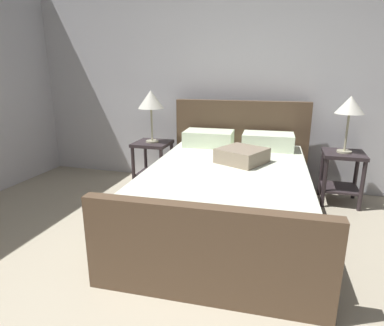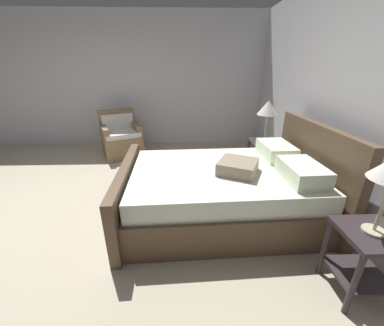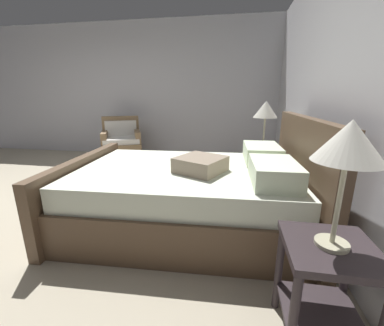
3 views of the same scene
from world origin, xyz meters
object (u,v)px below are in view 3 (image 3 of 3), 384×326
bed (192,194)px  nightstand_right (325,278)px  table_lamp_left (266,110)px  armchair (122,145)px  nightstand_left (262,162)px  table_lamp_right (349,145)px

bed → nightstand_right: bearing=38.5°
table_lamp_left → armchair: table_lamp_left is taller
table_lamp_left → bed: bearing=-35.4°
nightstand_left → nightstand_right: bearing=2.5°
nightstand_left → armchair: armchair is taller
nightstand_right → bed: bearing=-141.5°
nightstand_left → table_lamp_left: 0.72m
bed → nightstand_left: bearing=144.6°
nightstand_left → armchair: (-1.07, -2.60, -0.06)m
table_lamp_right → table_lamp_left: 2.27m
table_lamp_right → armchair: table_lamp_right is taller
table_lamp_right → nightstand_left: (-2.27, -0.10, -0.71)m
nightstand_left → table_lamp_left: bearing=104.0°
nightstand_right → table_lamp_left: size_ratio=0.93×
bed → table_lamp_right: 1.64m
table_lamp_right → nightstand_left: 2.38m
bed → table_lamp_left: 1.59m
table_lamp_right → armchair: (-3.34, -2.70, -0.76)m
bed → table_lamp_right: (1.14, 0.90, 0.77)m
table_lamp_right → armchair: 4.36m
nightstand_left → armchair: 2.81m
bed → nightstand_right: (1.14, 0.90, 0.06)m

